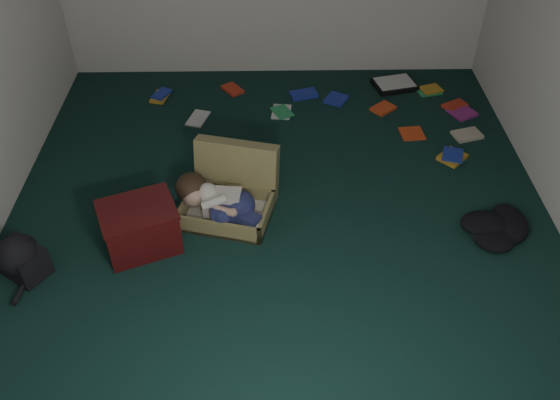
{
  "coord_description": "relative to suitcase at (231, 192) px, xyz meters",
  "views": [
    {
      "loc": [
        -0.05,
        -3.14,
        2.96
      ],
      "look_at": [
        0.0,
        -0.15,
        0.35
      ],
      "focal_mm": 38.0,
      "sensor_mm": 36.0,
      "label": 1
    }
  ],
  "objects": [
    {
      "name": "floor",
      "position": [
        0.36,
        -0.18,
        -0.14
      ],
      "size": [
        4.5,
        4.5,
        0.0
      ],
      "primitive_type": "plane",
      "color": "black",
      "rests_on": "ground"
    },
    {
      "name": "suitcase",
      "position": [
        0.0,
        0.0,
        0.0
      ],
      "size": [
        0.76,
        0.75,
        0.46
      ],
      "rotation": [
        0.0,
        0.0,
        -0.25
      ],
      "color": "#8F834E",
      "rests_on": "floor"
    },
    {
      "name": "person",
      "position": [
        -0.08,
        -0.14,
        0.04
      ],
      "size": [
        0.64,
        0.45,
        0.29
      ],
      "rotation": [
        0.0,
        0.0,
        -0.25
      ],
      "color": "silver",
      "rests_on": "suitcase"
    },
    {
      "name": "maroon_bin",
      "position": [
        -0.6,
        -0.4,
        0.03
      ],
      "size": [
        0.61,
        0.55,
        0.34
      ],
      "rotation": [
        0.0,
        0.0,
        0.38
      ],
      "color": "#400D0D",
      "rests_on": "floor"
    },
    {
      "name": "backpack",
      "position": [
        -1.34,
        -0.63,
        -0.02
      ],
      "size": [
        0.5,
        0.48,
        0.24
      ],
      "primitive_type": null,
      "rotation": [
        0.0,
        0.0,
        -0.61
      ],
      "color": "black",
      "rests_on": "floor"
    },
    {
      "name": "clothing_pile",
      "position": [
        1.92,
        -0.32,
        -0.07
      ],
      "size": [
        0.44,
        0.37,
        0.13
      ],
      "primitive_type": null,
      "rotation": [
        0.0,
        0.0,
        0.12
      ],
      "color": "black",
      "rests_on": "floor"
    },
    {
      "name": "paper_tray",
      "position": [
        1.51,
        1.73,
        -0.11
      ],
      "size": [
        0.45,
        0.38,
        0.05
      ],
      "rotation": [
        0.0,
        0.0,
        0.24
      ],
      "color": "black",
      "rests_on": "floor"
    },
    {
      "name": "book_scatter",
      "position": [
        1.02,
        1.28,
        -0.13
      ],
      "size": [
        3.03,
        1.38,
        0.02
      ],
      "color": "gold",
      "rests_on": "floor"
    }
  ]
}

